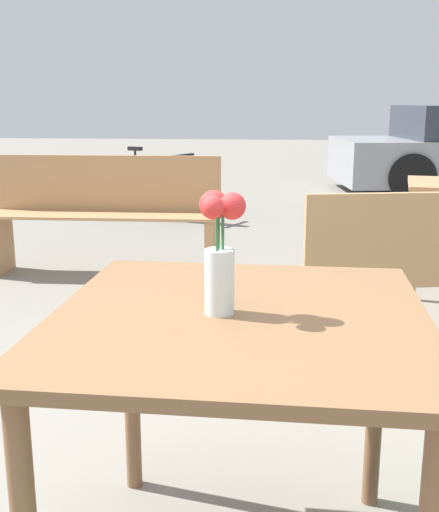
% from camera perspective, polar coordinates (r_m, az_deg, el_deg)
% --- Properties ---
extents(table_front, '(0.90, 0.94, 0.75)m').
position_cam_1_polar(table_front, '(1.55, 1.80, -8.56)').
color(table_front, brown).
rests_on(table_front, ground_plane).
extents(flower_vase, '(0.11, 0.12, 0.29)m').
position_cam_1_polar(flower_vase, '(1.47, 0.03, 0.08)').
color(flower_vase, silver).
rests_on(flower_vase, table_front).
extents(bench_middle, '(1.67, 0.40, 0.85)m').
position_cam_1_polar(bench_middle, '(4.72, -10.07, 4.04)').
color(bench_middle, tan).
rests_on(bench_middle, ground_plane).
extents(bicycle, '(1.45, 0.77, 0.75)m').
position_cam_1_polar(bicycle, '(6.96, -6.31, 6.19)').
color(bicycle, black).
rests_on(bicycle, ground_plane).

